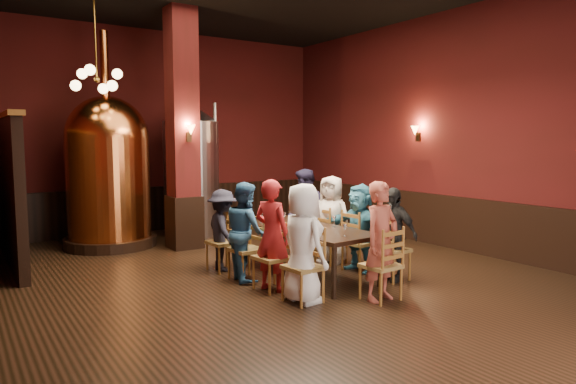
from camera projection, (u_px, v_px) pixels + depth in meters
room at (274, 127)px, 7.49m from camera, size 10.00×10.02×4.50m
wainscot_right at (450, 222)px, 9.83m from camera, size 0.08×9.90×1.00m
wainscot_back at (161, 208)px, 11.80m from camera, size 7.90×0.08×1.00m
column at (183, 130)px, 9.66m from camera, size 0.58×0.58×4.50m
partition at (9, 192)px, 8.51m from camera, size 0.22×3.50×2.40m
pendant_cluster at (97, 80)px, 8.83m from camera, size 0.90×0.90×1.70m
sconce_wall at (418, 133)px, 10.29m from camera, size 0.20×0.20×0.36m
sconce_column at (189, 133)px, 9.41m from camera, size 0.20×0.20×0.36m
dining_table at (305, 231)px, 7.81m from camera, size 1.18×2.47×0.75m
chair_0 at (303, 267)px, 6.53m from camera, size 0.49×0.49×0.92m
person_0 at (303, 243)px, 6.50m from camera, size 0.52×0.77×1.53m
chair_1 at (272, 257)px, 7.06m from camera, size 0.49×0.49×0.92m
person_1 at (272, 235)px, 7.03m from camera, size 0.54×0.65×1.54m
chair_2 at (246, 249)px, 7.58m from camera, size 0.49×0.49×0.92m
person_2 at (246, 231)px, 7.55m from camera, size 0.48×0.76×1.46m
chair_3 at (223, 242)px, 8.11m from camera, size 0.49×0.49×0.92m
person_3 at (223, 230)px, 8.09m from camera, size 0.58×0.89×1.30m
chair_4 at (392, 249)px, 7.57m from camera, size 0.49×0.49×0.92m
person_4 at (392, 234)px, 7.54m from camera, size 0.51×0.86×1.38m
chair_5 at (359, 242)px, 8.09m from camera, size 0.49×0.49×0.92m
person_5 at (359, 227)px, 8.07m from camera, size 0.53×1.32×1.39m
chair_6 at (331, 236)px, 8.61m from camera, size 0.49×0.49×0.92m
person_6 at (331, 220)px, 8.59m from camera, size 0.72×0.85×1.47m
chair_7 at (306, 230)px, 9.14m from camera, size 0.49×0.49×0.92m
person_7 at (306, 213)px, 9.11m from camera, size 0.45×0.79×1.56m
chair_8 at (381, 265)px, 6.62m from camera, size 0.49×0.49×0.92m
person_8 at (381, 241)px, 6.58m from camera, size 0.61×0.44×1.54m
copper_kettle at (108, 170)px, 9.86m from camera, size 1.99×1.99×4.10m
steel_vessel at (192, 170)px, 11.08m from camera, size 1.27×1.27×2.84m
rose_vase at (274, 209)px, 8.28m from camera, size 0.19×0.19×0.32m
wine_glass_0 at (265, 217)px, 8.26m from camera, size 0.07×0.07×0.17m
wine_glass_1 at (284, 218)px, 8.14m from camera, size 0.07×0.07×0.17m
wine_glass_2 at (334, 221)px, 7.77m from camera, size 0.07×0.07×0.17m
wine_glass_3 at (306, 217)px, 8.20m from camera, size 0.07×0.07×0.17m
wine_glass_4 at (317, 219)px, 7.97m from camera, size 0.07×0.07×0.17m
wine_glass_5 at (345, 230)px, 7.01m from camera, size 0.07×0.07×0.17m
wine_glass_6 at (275, 218)px, 8.10m from camera, size 0.07×0.07×0.17m
wine_glass_7 at (261, 217)px, 8.18m from camera, size 0.07×0.07×0.17m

